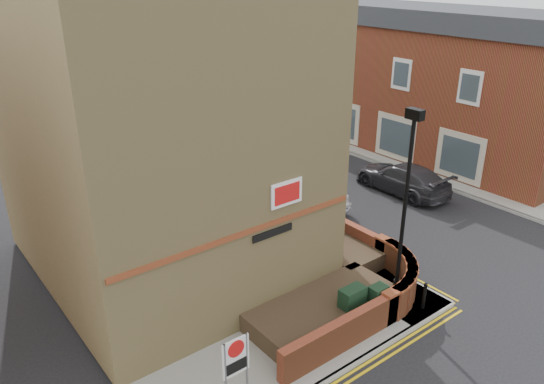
% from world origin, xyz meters
% --- Properties ---
extents(ground, '(120.00, 120.00, 0.00)m').
position_xyz_m(ground, '(0.00, 0.00, 0.00)').
color(ground, black).
rests_on(ground, ground).
extents(pavement_corner, '(13.00, 3.00, 0.12)m').
position_xyz_m(pavement_corner, '(-3.50, 1.50, 0.06)').
color(pavement_corner, gray).
rests_on(pavement_corner, ground).
extents(pavement_main, '(2.00, 32.00, 0.12)m').
position_xyz_m(pavement_main, '(2.00, 16.00, 0.06)').
color(pavement_main, gray).
rests_on(pavement_main, ground).
extents(pavement_far, '(4.00, 40.00, 0.12)m').
position_xyz_m(pavement_far, '(13.00, 13.00, 0.06)').
color(pavement_far, gray).
rests_on(pavement_far, ground).
extents(kerb_main_near, '(0.15, 32.00, 0.12)m').
position_xyz_m(kerb_main_near, '(3.00, 16.00, 0.06)').
color(kerb_main_near, gray).
rests_on(kerb_main_near, ground).
extents(kerb_main_far, '(0.15, 40.00, 0.12)m').
position_xyz_m(kerb_main_far, '(11.00, 13.00, 0.06)').
color(kerb_main_far, gray).
rests_on(kerb_main_far, ground).
extents(yellow_lines_main, '(0.28, 32.00, 0.01)m').
position_xyz_m(yellow_lines_main, '(3.25, 16.00, 0.01)').
color(yellow_lines_main, gold).
rests_on(yellow_lines_main, ground).
extents(corner_building, '(8.95, 10.40, 13.60)m').
position_xyz_m(corner_building, '(-2.84, 8.00, 6.23)').
color(corner_building, tan).
rests_on(corner_building, ground).
extents(garden_wall, '(6.80, 6.00, 1.20)m').
position_xyz_m(garden_wall, '(0.00, 2.50, 0.00)').
color(garden_wall, brown).
rests_on(garden_wall, ground).
extents(lamppost, '(0.25, 0.50, 6.30)m').
position_xyz_m(lamppost, '(1.60, 1.20, 3.34)').
color(lamppost, black).
rests_on(lamppost, pavement_corner).
extents(utility_cabinet_large, '(0.80, 0.45, 1.20)m').
position_xyz_m(utility_cabinet_large, '(-0.30, 1.30, 0.72)').
color(utility_cabinet_large, black).
rests_on(utility_cabinet_large, pavement_corner).
extents(utility_cabinet_small, '(0.55, 0.40, 1.10)m').
position_xyz_m(utility_cabinet_small, '(0.50, 1.00, 0.67)').
color(utility_cabinet_small, black).
rests_on(utility_cabinet_small, pavement_corner).
extents(bollard_near, '(0.11, 0.11, 0.90)m').
position_xyz_m(bollard_near, '(2.00, 0.40, 0.57)').
color(bollard_near, black).
rests_on(bollard_near, pavement_corner).
extents(bollard_far, '(0.11, 0.11, 0.90)m').
position_xyz_m(bollard_far, '(2.60, 1.20, 0.57)').
color(bollard_far, black).
rests_on(bollard_far, pavement_corner).
extents(zone_sign, '(0.72, 0.07, 2.20)m').
position_xyz_m(zone_sign, '(-5.00, 0.50, 1.64)').
color(zone_sign, slate).
rests_on(zone_sign, pavement_corner).
extents(far_terrace, '(5.40, 30.40, 8.00)m').
position_xyz_m(far_terrace, '(14.50, 17.00, 4.04)').
color(far_terrace, brown).
rests_on(far_terrace, ground).
extents(far_terrace_cream, '(5.40, 12.40, 8.00)m').
position_xyz_m(far_terrace_cream, '(14.50, 38.00, 4.05)').
color(far_terrace_cream, beige).
rests_on(far_terrace_cream, ground).
extents(tree_near, '(3.64, 3.65, 6.70)m').
position_xyz_m(tree_near, '(2.00, 14.05, 4.70)').
color(tree_near, '#382B1E').
rests_on(tree_near, pavement_main).
extents(tree_mid, '(4.03, 4.03, 7.42)m').
position_xyz_m(tree_mid, '(2.00, 22.05, 5.20)').
color(tree_mid, '#382B1E').
rests_on(tree_mid, pavement_main).
extents(tree_far, '(3.81, 3.81, 7.00)m').
position_xyz_m(tree_far, '(2.00, 30.05, 4.91)').
color(tree_far, '#382B1E').
rests_on(tree_far, pavement_main).
extents(traffic_light_assembly, '(0.20, 0.16, 4.20)m').
position_xyz_m(traffic_light_assembly, '(2.40, 25.00, 2.78)').
color(traffic_light_assembly, black).
rests_on(traffic_light_assembly, pavement_main).
extents(silver_car_near, '(2.50, 4.91, 1.54)m').
position_xyz_m(silver_car_near, '(4.04, 8.85, 0.77)').
color(silver_car_near, silver).
rests_on(silver_car_near, ground).
extents(red_car_main, '(2.98, 5.47, 1.46)m').
position_xyz_m(red_car_main, '(4.10, 18.18, 0.73)').
color(red_car_main, maroon).
rests_on(red_car_main, ground).
extents(grey_car_far, '(2.09, 4.90, 1.41)m').
position_xyz_m(grey_car_far, '(9.00, 7.00, 0.70)').
color(grey_car_far, '#2A292E').
rests_on(grey_car_far, ground).
extents(silver_car_far, '(2.69, 3.94, 1.24)m').
position_xyz_m(silver_car_far, '(9.00, 17.68, 0.62)').
color(silver_car_far, silver).
rests_on(silver_car_far, ground).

